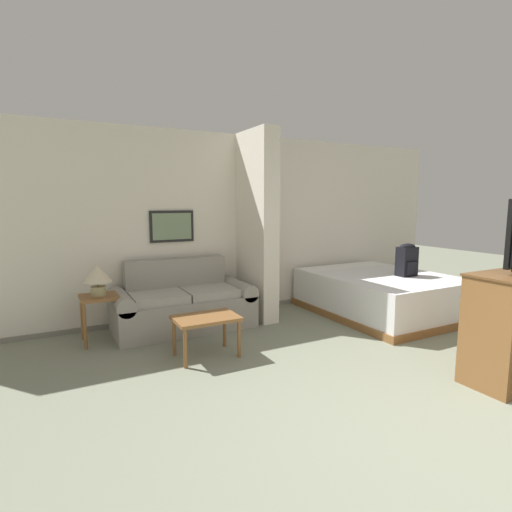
# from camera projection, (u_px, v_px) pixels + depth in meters

# --- Properties ---
(ground_plane) EXTENTS (20.00, 20.00, 0.00)m
(ground_plane) POSITION_uv_depth(u_px,v_px,m) (474.00, 451.00, 2.64)
(ground_plane) COLOR gray
(wall_back) EXTENTS (7.78, 0.16, 2.60)m
(wall_back) POSITION_uv_depth(u_px,v_px,m) (230.00, 225.00, 5.90)
(wall_back) COLOR silver
(wall_back) RESTS_ON ground_plane
(wall_partition_pillar) EXTENTS (0.24, 0.85, 2.60)m
(wall_partition_pillar) POSITION_uv_depth(u_px,v_px,m) (257.00, 226.00, 5.56)
(wall_partition_pillar) COLOR silver
(wall_partition_pillar) RESTS_ON ground_plane
(couch) EXTENTS (1.77, 0.84, 0.88)m
(couch) POSITION_uv_depth(u_px,v_px,m) (183.00, 304.00, 5.20)
(couch) COLOR gray
(couch) RESTS_ON ground_plane
(coffee_table) EXTENTS (0.67, 0.46, 0.44)m
(coffee_table) POSITION_uv_depth(u_px,v_px,m) (206.00, 322.00, 4.21)
(coffee_table) COLOR brown
(coffee_table) RESTS_ON ground_plane
(side_table) EXTENTS (0.42, 0.42, 0.56)m
(side_table) POSITION_uv_depth(u_px,v_px,m) (99.00, 304.00, 4.64)
(side_table) COLOR brown
(side_table) RESTS_ON ground_plane
(table_lamp) EXTENTS (0.32, 0.32, 0.36)m
(table_lamp) POSITION_uv_depth(u_px,v_px,m) (98.00, 276.00, 4.59)
(table_lamp) COLOR tan
(table_lamp) RESTS_ON side_table
(bed) EXTENTS (1.70, 2.14, 0.58)m
(bed) POSITION_uv_depth(u_px,v_px,m) (379.00, 293.00, 5.88)
(bed) COLOR brown
(bed) RESTS_ON ground_plane
(backpack) EXTENTS (0.28, 0.21, 0.47)m
(backpack) POSITION_uv_depth(u_px,v_px,m) (407.00, 259.00, 5.66)
(backpack) COLOR black
(backpack) RESTS_ON bed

